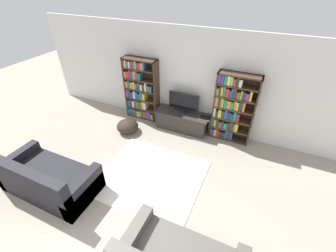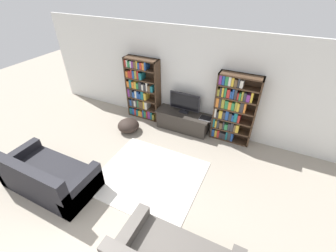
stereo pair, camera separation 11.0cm
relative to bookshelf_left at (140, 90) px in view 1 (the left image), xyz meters
The scene contains 9 objects.
wall_back 1.43m from the bookshelf_left, ahead, with size 8.80×0.06×2.60m.
bookshelf_left is the anchor object (origin of this frame).
bookshelf_right 2.53m from the bookshelf_left, ahead, with size 0.97×0.30×1.75m.
tv_stand 1.45m from the bookshelf_left, ahead, with size 1.45×0.49×0.51m.
television 1.32m from the bookshelf_left, ahead, with size 0.82×0.16×0.54m.
laptop 1.97m from the bookshelf_left, ahead, with size 0.30×0.23×0.03m.
area_rug 2.60m from the bookshelf_left, 56.23° to the right, with size 2.10×1.90×0.02m.
couch_left_sectional 3.21m from the bookshelf_left, 94.93° to the right, with size 1.85×0.95×0.88m.
beanbag_ottoman 1.08m from the bookshelf_left, 87.61° to the right, with size 0.57×0.57×0.33m, color #2D231E.
Camera 1 is at (1.71, -0.84, 3.61)m, focal length 24.00 mm.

